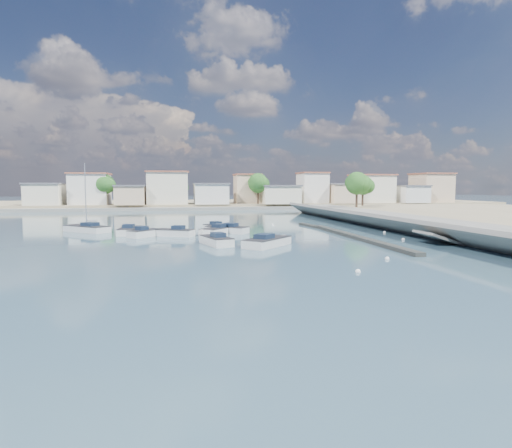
{
  "coord_description": "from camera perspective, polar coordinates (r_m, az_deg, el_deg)",
  "views": [
    {
      "loc": [
        -12.92,
        -34.96,
        5.83
      ],
      "look_at": [
        -3.6,
        14.8,
        1.4
      ],
      "focal_mm": 30.0,
      "sensor_mm": 36.0,
      "label": 1
    }
  ],
  "objects": [
    {
      "name": "motorboat_h",
      "position": [
        42.19,
        1.73,
        -2.42
      ],
      "size": [
        5.66,
        5.84,
        1.48
      ],
      "color": "silver",
      "rests_on": "ground"
    },
    {
      "name": "shore_trees",
      "position": [
        105.24,
        1.05,
        5.21
      ],
      "size": [
        74.56,
        38.32,
        7.92
      ],
      "color": "#38281E",
      "rests_on": "ground"
    },
    {
      "name": "breakwater",
      "position": [
        51.91,
        11.91,
        -1.37
      ],
      "size": [
        2.0,
        31.02,
        0.35
      ],
      "color": "black",
      "rests_on": "ground"
    },
    {
      "name": "mooring_buoys",
      "position": [
        49.66,
        10.64,
        -1.77
      ],
      "size": [
        14.15,
        36.39,
        0.36
      ],
      "color": "white",
      "rests_on": "ground"
    },
    {
      "name": "motorboat_f",
      "position": [
        51.41,
        -11.01,
        -1.18
      ],
      "size": [
        4.91,
        3.62,
        1.48
      ],
      "color": "silver",
      "rests_on": "ground"
    },
    {
      "name": "seawall_walkway",
      "position": [
        57.54,
        22.54,
        -0.3
      ],
      "size": [
        5.0,
        90.0,
        1.8
      ],
      "primitive_type": "cube",
      "color": "slate",
      "rests_on": "ground"
    },
    {
      "name": "sailboat",
      "position": [
        59.5,
        -21.82,
        -0.59
      ],
      "size": [
        6.56,
        6.32,
        9.0
      ],
      "color": "silver",
      "rests_on": "ground"
    },
    {
      "name": "motorboat_e",
      "position": [
        55.08,
        -16.44,
        -0.88
      ],
      "size": [
        2.64,
        5.92,
        1.48
      ],
      "color": "silver",
      "rests_on": "ground"
    },
    {
      "name": "motorboat_a",
      "position": [
        43.44,
        -5.43,
        -2.23
      ],
      "size": [
        3.2,
        5.5,
        1.48
      ],
      "color": "silver",
      "rests_on": "ground"
    },
    {
      "name": "far_town",
      "position": [
        114.35,
        1.33,
        4.55
      ],
      "size": [
        113.01,
        12.8,
        8.35
      ],
      "color": "beige",
      "rests_on": "far_shore_land"
    },
    {
      "name": "far_shore_quay",
      "position": [
        106.88,
        -3.65,
        2.08
      ],
      "size": [
        160.0,
        2.5,
        0.8
      ],
      "primitive_type": "cube",
      "color": "slate",
      "rests_on": "ground"
    },
    {
      "name": "motorboat_d",
      "position": [
        52.26,
        -5.39,
        -1.01
      ],
      "size": [
        4.67,
        5.23,
        1.48
      ],
      "color": "silver",
      "rests_on": "ground"
    },
    {
      "name": "far_shore_land",
      "position": [
        127.72,
        -4.8,
        2.68
      ],
      "size": [
        160.0,
        40.0,
        1.4
      ],
      "primitive_type": "cube",
      "color": "gray",
      "rests_on": "ground"
    },
    {
      "name": "motorboat_g",
      "position": [
        55.97,
        -4.96,
        -0.61
      ],
      "size": [
        3.79,
        4.89,
        1.48
      ],
      "color": "silver",
      "rests_on": "ground"
    },
    {
      "name": "motorboat_b",
      "position": [
        51.6,
        -14.43,
        -1.22
      ],
      "size": [
        4.0,
        4.1,
        1.48
      ],
      "color": "silver",
      "rests_on": "ground"
    },
    {
      "name": "motorboat_c",
      "position": [
        54.27,
        -4.14,
        -0.78
      ],
      "size": [
        5.52,
        4.91,
        1.48
      ],
      "color": "silver",
      "rests_on": "ground"
    },
    {
      "name": "ground",
      "position": [
        76.29,
        -0.82,
        0.62
      ],
      "size": [
        400.0,
        400.0,
        0.0
      ],
      "primitive_type": "plane",
      "color": "#2D495A",
      "rests_on": "ground"
    }
  ]
}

